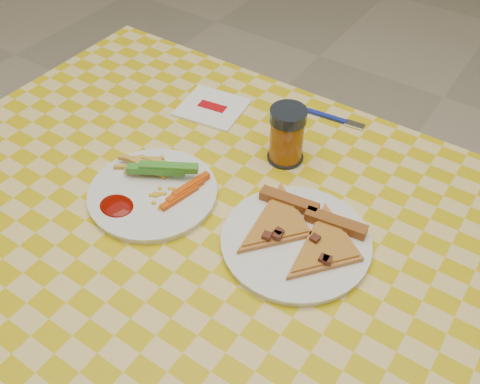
# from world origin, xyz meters

# --- Properties ---
(table) EXTENTS (1.28, 0.88, 0.76)m
(table) POSITION_xyz_m (0.00, 0.00, 0.68)
(table) COLOR silver
(table) RESTS_ON ground
(plate_left) EXTENTS (0.27, 0.27, 0.01)m
(plate_left) POSITION_xyz_m (-0.14, -0.03, 0.76)
(plate_left) COLOR white
(plate_left) RESTS_ON table
(plate_right) EXTENTS (0.27, 0.27, 0.01)m
(plate_right) POSITION_xyz_m (0.14, 0.02, 0.76)
(plate_right) COLOR white
(plate_right) RESTS_ON table
(fries_veggies) EXTENTS (0.20, 0.18, 0.04)m
(fries_veggies) POSITION_xyz_m (-0.15, -0.01, 0.78)
(fries_veggies) COLOR gold
(fries_veggies) RESTS_ON plate_left
(pizza_slices) EXTENTS (0.25, 0.23, 0.02)m
(pizza_slices) POSITION_xyz_m (0.14, 0.04, 0.78)
(pizza_slices) COLOR #D07F40
(pizza_slices) RESTS_ON plate_right
(drink_glass) EXTENTS (0.07, 0.07, 0.12)m
(drink_glass) POSITION_xyz_m (0.01, 0.21, 0.81)
(drink_glass) COLOR black
(drink_glass) RESTS_ON table
(napkin) EXTENTS (0.16, 0.15, 0.01)m
(napkin) POSITION_xyz_m (-0.22, 0.26, 0.76)
(napkin) COLOR white
(napkin) RESTS_ON table
(fork) EXTENTS (0.13, 0.03, 0.01)m
(fork) POSITION_xyz_m (0.03, 0.38, 0.76)
(fork) COLOR navy
(fork) RESTS_ON table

